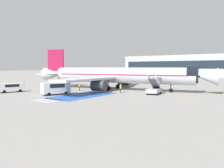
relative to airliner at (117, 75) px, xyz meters
name	(u,v)px	position (x,y,z in m)	size (l,w,h in m)	color
ground_plane	(122,91)	(1.94, -0.77, -3.39)	(600.00, 600.00, 0.00)	gray
apron_leadline_yellow	(120,90)	(0.67, 0.13, -3.39)	(0.20, 77.67, 0.01)	gold
apron_stand_patch_blue	(83,96)	(0.67, -12.53, -3.39)	(6.59, 13.58, 0.01)	#2856A8
apron_walkway_bar_0	(40,99)	(-1.73, -20.20, -3.39)	(0.44, 3.60, 0.01)	silver
apron_walkway_bar_1	(45,100)	(-0.53, -20.20, -3.39)	(0.44, 3.60, 0.01)	silver
apron_walkway_bar_2	(50,101)	(0.67, -20.20, -3.39)	(0.44, 3.60, 0.01)	silver
apron_walkway_bar_3	(55,101)	(1.87, -20.20, -3.39)	(0.44, 3.60, 0.01)	silver
airliner	(117,75)	(0.00, 0.00, 0.00)	(43.01, 34.48, 10.05)	#B7BCC4
boarding_stairs_forward	(154,89)	(10.57, -2.46, -2.40)	(3.05, 5.50, 4.05)	#ADB2BA
fuel_tanker	(142,77)	(-6.95, 25.85, -1.60)	(9.32, 2.82, 3.53)	#38383D
service_van_0	(11,87)	(-15.39, -17.43, -2.23)	(3.00, 5.36, 1.92)	silver
service_van_1	(56,87)	(-4.43, -14.68, -1.97)	(3.82, 5.70, 2.40)	silver
ground_crew_0	(79,86)	(-5.93, -6.60, -2.32)	(0.48, 0.44, 1.84)	#191E38
ground_crew_1	(69,86)	(-8.75, -7.00, -2.48)	(0.48, 0.45, 1.60)	black
ground_crew_2	(121,88)	(4.00, -4.67, -2.30)	(0.48, 0.45, 1.88)	#2D2D33
traffic_cone_0	(187,95)	(17.10, -2.74, -3.06)	(0.60, 0.60, 0.67)	orange
traffic_cone_1	(97,89)	(-3.36, -3.39, -3.16)	(0.41, 0.41, 0.46)	orange
traffic_cone_2	(137,96)	(10.38, -9.21, -3.16)	(0.42, 0.42, 0.47)	orange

